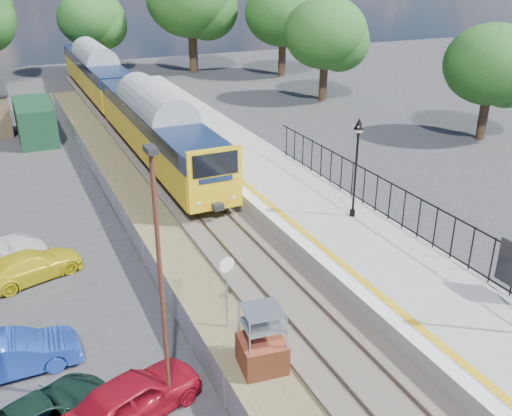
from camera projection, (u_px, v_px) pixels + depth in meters
ground at (317, 332)px, 19.49m from camera, size 120.00×120.00×0.00m
track_bed at (207, 223)px, 27.33m from camera, size 5.90×80.00×0.29m
platform at (309, 213)px, 27.57m from camera, size 5.00×70.00×0.90m
platform_edge at (271, 211)px, 26.60m from camera, size 0.90×70.00×0.01m
victorian_lamp_north at (358, 145)px, 24.78m from camera, size 0.44×0.44×4.60m
palisade_fence at (431, 224)px, 23.11m from camera, size 0.12×26.00×2.00m
wire_fence at (118, 209)px, 27.64m from camera, size 0.06×52.00×1.20m
tree_line at (103, 19)px, 52.34m from camera, size 56.80×43.80×11.88m
train at (120, 92)px, 43.56m from camera, size 2.82×40.83×3.51m
brick_plinth at (262, 340)px, 17.39m from camera, size 1.51×1.51×2.19m
speed_sign at (227, 281)px, 18.93m from camera, size 0.56×0.15×2.81m
carpark_lamp at (160, 275)px, 14.41m from camera, size 0.25×0.50×7.78m
car_green at (43, 413)px, 15.29m from camera, size 4.20×3.03×1.06m
car_red at (134, 397)px, 15.64m from camera, size 4.33×2.98×1.37m
car_blue at (13, 355)px, 17.39m from camera, size 3.93×1.42×1.29m
car_yellow at (31, 266)px, 22.52m from camera, size 4.36×2.81×1.17m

